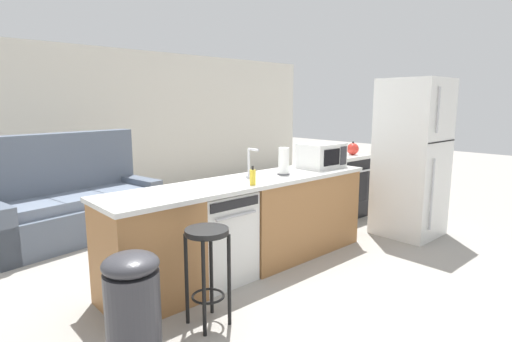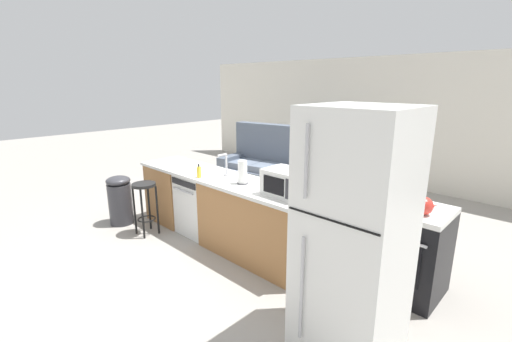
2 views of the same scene
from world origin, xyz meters
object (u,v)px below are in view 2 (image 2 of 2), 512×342
stove_range (404,248)px  couch (274,170)px  microwave (288,183)px  paper_towel_roll (243,172)px  kettle (424,206)px  trash_bin (120,199)px  bar_stool (145,198)px  dishwasher (202,204)px  refrigerator (354,236)px  soap_bottle (199,172)px

stove_range → couch: couch is taller
microwave → paper_towel_roll: 0.66m
kettle → trash_bin: 4.09m
paper_towel_roll → bar_stool: paper_towel_roll is taller
microwave → paper_towel_roll: paper_towel_roll is taller
dishwasher → paper_towel_roll: paper_towel_roll is taller
refrigerator → kettle: (0.17, 0.97, 0.02)m
dishwasher → soap_bottle: (0.26, -0.23, 0.55)m
soap_bottle → stove_range: bearing=18.3°
refrigerator → soap_bottle: refrigerator is taller
paper_towel_roll → soap_bottle: 0.63m
refrigerator → microwave: (-1.07, 0.55, 0.08)m
stove_range → bar_stool: size_ratio=1.22×
paper_towel_roll → bar_stool: 1.56m
stove_range → refrigerator: (-0.00, -1.10, 0.51)m
soap_bottle → microwave: bearing=10.1°
bar_stool → trash_bin: (-0.62, -0.08, -0.16)m
stove_range → paper_towel_roll: (-1.74, -0.58, 0.59)m
paper_towel_roll → couch: couch is taller
microwave → trash_bin: microwave is taller
refrigerator → soap_bottle: bearing=172.1°
stove_range → paper_towel_roll: bearing=-161.4°
dishwasher → microwave: (1.53, -0.00, 0.62)m
refrigerator → kettle: size_ratio=9.39×
trash_bin → refrigerator: bearing=1.9°
stove_range → refrigerator: bearing=-90.0°
stove_range → trash_bin: (-3.73, -1.22, -0.07)m
stove_range → trash_bin: size_ratio=1.22×
refrigerator → microwave: 1.21m
dishwasher → kettle: size_ratio=4.10×
bar_stool → refrigerator: bearing=0.8°
paper_towel_roll → soap_bottle: paper_towel_roll is taller
microwave → dishwasher: bearing=180.0°
stove_range → soap_bottle: soap_bottle is taller
refrigerator → couch: size_ratio=0.91×
soap_bottle → trash_bin: size_ratio=0.24×
bar_stool → stove_range: bearing=20.2°
bar_stool → trash_bin: 0.64m
dishwasher → refrigerator: 2.71m
dishwasher → stove_range: bearing=11.9°
microwave → paper_towel_roll: (-0.66, -0.03, -0.00)m
dishwasher → soap_bottle: soap_bottle is taller
stove_range → trash_bin: stove_range is taller
soap_bottle → trash_bin: 1.58m
dishwasher → paper_towel_roll: 1.06m
bar_stool → couch: couch is taller
dishwasher → kettle: kettle is taller
soap_bottle → kettle: size_ratio=0.86×
refrigerator → soap_bottle: size_ratio=10.94×
dishwasher → paper_towel_roll: (0.86, -0.03, 0.62)m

